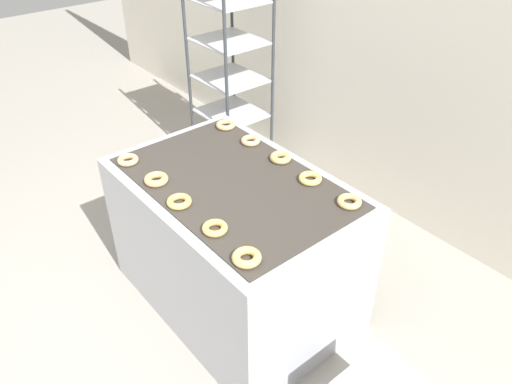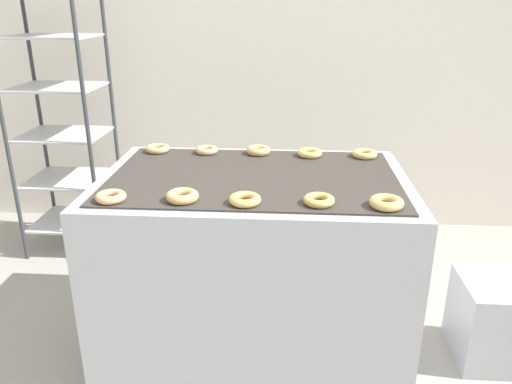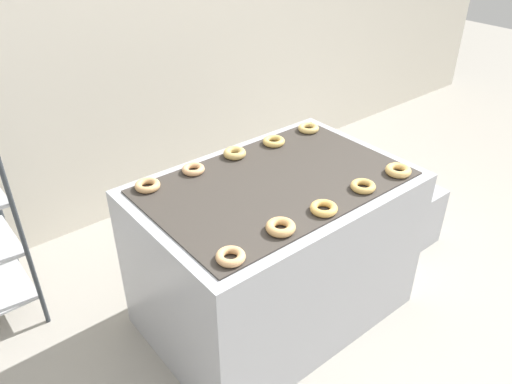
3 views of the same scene
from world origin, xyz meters
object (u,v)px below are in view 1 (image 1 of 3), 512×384
Objects in this scene: donut_near_rightmost at (247,257)px; donut_far_leftmost at (226,125)px; donut_near_leftmost at (128,160)px; baking_rack_cart at (230,60)px; donut_near_left at (156,179)px; fryer_machine at (235,244)px; donut_far_center at (281,157)px; donut_near_right at (215,228)px; donut_far_right at (310,178)px; donut_far_left at (251,141)px; donut_far_rightmost at (349,202)px; donut_near_center at (179,201)px.

donut_far_leftmost is at bearing 147.35° from donut_near_rightmost.
baking_rack_cart is at bearing 120.71° from donut_near_leftmost.
donut_near_left and donut_near_rightmost have the same top height.
donut_far_leftmost reaches higher than fryer_machine.
donut_near_rightmost and donut_far_center have the same top height.
donut_far_center is (-0.50, 0.64, 0.00)m from donut_near_rightmost.
donut_near_right is 0.99× the size of donut_far_leftmost.
fryer_machine is at bearing -129.14° from donut_far_right.
donut_far_center is at bearing -0.27° from donut_far_leftmost.
donut_far_left is 0.93× the size of donut_far_right.
donut_near_right and donut_far_rightmost have the same top height.
donut_near_center is 1.03× the size of donut_far_center.
donut_near_right reaches higher than fryer_machine.
donut_far_right is (0.49, 0.61, -0.00)m from donut_near_left.
donut_far_rightmost is at bearing -2.02° from donut_far_center.
donut_far_right is at bearing 50.86° from fryer_machine.
fryer_machine is 0.54m from donut_near_center.
donut_near_left reaches higher than donut_near_center.
donut_far_center is (0.01, 0.64, 0.00)m from donut_near_center.
donut_far_center is at bearing 112.68° from donut_near_right.
baking_rack_cart is 15.67× the size of donut_near_leftmost.
donut_near_leftmost is 0.97× the size of donut_far_rightmost.
donut_near_center is (-0.01, -0.32, 0.44)m from fryer_machine.
donut_near_leftmost is 0.77m from donut_near_right.
fryer_machine is 0.74m from donut_far_leftmost.
donut_far_right is 0.26m from donut_far_rightmost.
donut_near_center is 0.68m from donut_far_left.
donut_near_right is at bearing -39.58° from donut_far_leftmost.
donut_near_left is at bearing -179.87° from donut_near_right.
fryer_machine is 0.54m from donut_far_center.
donut_near_right is 0.61m from donut_far_right.
donut_far_leftmost is at bearing 127.36° from donut_near_center.
donut_near_center is at bearing -52.64° from donut_far_leftmost.
donut_near_center is 0.81m from donut_far_leftmost.
donut_far_left is 0.76m from donut_far_rightmost.
donut_far_center is 0.98× the size of donut_far_right.
donut_near_right is 0.68m from donut_far_center.
baking_rack_cart reaches higher than donut_far_left.
donut_near_right is 0.93× the size of donut_near_rightmost.
donut_near_center is at bearing -90.75° from donut_far_center.
donut_near_rightmost is 1.04× the size of donut_far_right.
fryer_machine is 10.73× the size of donut_near_left.
baking_rack_cart reaches higher than donut_far_center.
donut_far_leftmost is 0.25m from donut_far_left.
baking_rack_cart is 1.59m from donut_near_left.
fryer_machine is 11.32× the size of donut_far_center.
donut_near_center is 0.81m from donut_far_rightmost.
fryer_machine is at bearing -89.92° from donut_far_center.
donut_far_rightmost is (1.00, -0.02, -0.00)m from donut_far_leftmost.
donut_near_center is 0.51m from donut_near_rightmost.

